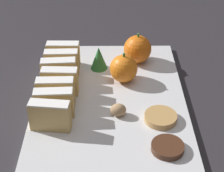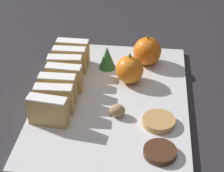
{
  "view_description": "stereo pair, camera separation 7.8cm",
  "coord_description": "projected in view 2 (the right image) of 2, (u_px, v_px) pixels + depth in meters",
  "views": [
    {
      "loc": [
        -0.0,
        -0.64,
        0.49
      ],
      "look_at": [
        0.0,
        0.0,
        0.04
      ],
      "focal_mm": 60.0,
      "sensor_mm": 36.0,
      "label": 1
    },
    {
      "loc": [
        0.07,
        -0.63,
        0.49
      ],
      "look_at": [
        0.0,
        0.0,
        0.04
      ],
      "focal_mm": 60.0,
      "sensor_mm": 36.0,
      "label": 2
    }
  ],
  "objects": [
    {
      "name": "stollen_slice_fourth",
      "position": [
        64.0,
        78.0,
        0.8
      ],
      "size": [
        0.08,
        0.03,
        0.06
      ],
      "color": "tan",
      "rests_on": "serving_platter"
    },
    {
      "name": "walnut",
      "position": [
        117.0,
        110.0,
        0.74
      ],
      "size": [
        0.03,
        0.03,
        0.03
      ],
      "color": "tan",
      "rests_on": "serving_platter"
    },
    {
      "name": "evergreen_sprig",
      "position": [
        107.0,
        57.0,
        0.88
      ],
      "size": [
        0.04,
        0.04,
        0.06
      ],
      "color": "#2D7538",
      "rests_on": "serving_platter"
    },
    {
      "name": "chocolate_cookie",
      "position": [
        160.0,
        152.0,
        0.66
      ],
      "size": [
        0.06,
        0.06,
        0.01
      ],
      "color": "#472819",
      "rests_on": "serving_platter"
    },
    {
      "name": "orange_far",
      "position": [
        129.0,
        70.0,
        0.83
      ],
      "size": [
        0.06,
        0.06,
        0.07
      ],
      "color": "orange",
      "rests_on": "serving_platter"
    },
    {
      "name": "stollen_slice_sixth",
      "position": [
        70.0,
        60.0,
        0.86
      ],
      "size": [
        0.08,
        0.03,
        0.06
      ],
      "color": "tan",
      "rests_on": "serving_platter"
    },
    {
      "name": "stollen_slice_second",
      "position": [
        54.0,
        99.0,
        0.74
      ],
      "size": [
        0.08,
        0.03,
        0.06
      ],
      "color": "tan",
      "rests_on": "serving_platter"
    },
    {
      "name": "gingerbread_cookie",
      "position": [
        159.0,
        121.0,
        0.72
      ],
      "size": [
        0.06,
        0.06,
        0.01
      ],
      "color": "tan",
      "rests_on": "serving_platter"
    },
    {
      "name": "ground_plane",
      "position": [
        112.0,
        102.0,
        0.8
      ],
      "size": [
        6.0,
        6.0,
        0.0
      ],
      "primitive_type": "plane",
      "color": "#28262B"
    },
    {
      "name": "stollen_slice_back",
      "position": [
        73.0,
        52.0,
        0.89
      ],
      "size": [
        0.08,
        0.03,
        0.06
      ],
      "color": "tan",
      "rests_on": "serving_platter"
    },
    {
      "name": "stollen_slice_fifth",
      "position": [
        65.0,
        68.0,
        0.83
      ],
      "size": [
        0.08,
        0.03,
        0.06
      ],
      "color": "tan",
      "rests_on": "serving_platter"
    },
    {
      "name": "orange_near",
      "position": [
        147.0,
        51.0,
        0.89
      ],
      "size": [
        0.07,
        0.07,
        0.08
      ],
      "color": "orange",
      "rests_on": "serving_platter"
    },
    {
      "name": "serving_platter",
      "position": [
        112.0,
        100.0,
        0.8
      ],
      "size": [
        0.32,
        0.45,
        0.01
      ],
      "color": "silver",
      "rests_on": "ground_plane"
    },
    {
      "name": "stollen_slice_front",
      "position": [
        48.0,
        111.0,
        0.71
      ],
      "size": [
        0.08,
        0.03,
        0.06
      ],
      "color": "tan",
      "rests_on": "serving_platter"
    },
    {
      "name": "stollen_slice_third",
      "position": [
        58.0,
        88.0,
        0.77
      ],
      "size": [
        0.08,
        0.03,
        0.06
      ],
      "color": "tan",
      "rests_on": "serving_platter"
    }
  ]
}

